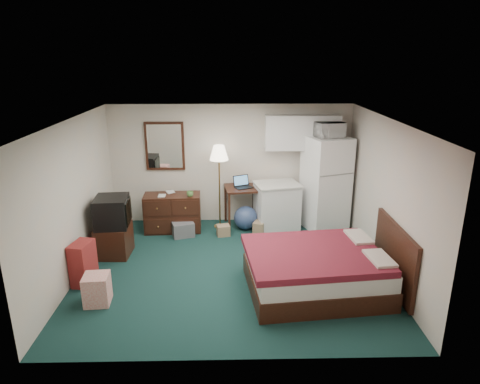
{
  "coord_description": "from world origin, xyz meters",
  "views": [
    {
      "loc": [
        -0.0,
        -6.46,
        3.46
      ],
      "look_at": [
        0.16,
        0.5,
        1.2
      ],
      "focal_mm": 32.0,
      "sensor_mm": 36.0,
      "label": 1
    }
  ],
  "objects_px": {
    "desk": "(242,206)",
    "suitcase": "(83,263)",
    "floor_lamp": "(220,187)",
    "tv_stand": "(114,240)",
    "bed": "(316,271)",
    "dresser": "(173,213)",
    "kitchen_counter": "(277,206)",
    "fridge": "(325,183)"
  },
  "relations": [
    {
      "from": "tv_stand",
      "to": "bed",
      "type": "bearing_deg",
      "value": -19.25
    },
    {
      "from": "desk",
      "to": "suitcase",
      "type": "distance_m",
      "value": 3.46
    },
    {
      "from": "bed",
      "to": "suitcase",
      "type": "bearing_deg",
      "value": 169.29
    },
    {
      "from": "floor_lamp",
      "to": "kitchen_counter",
      "type": "xyz_separation_m",
      "value": [
        1.17,
        -0.06,
        -0.4
      ]
    },
    {
      "from": "bed",
      "to": "desk",
      "type": "bearing_deg",
      "value": 105.76
    },
    {
      "from": "fridge",
      "to": "tv_stand",
      "type": "distance_m",
      "value": 4.26
    },
    {
      "from": "dresser",
      "to": "tv_stand",
      "type": "relative_size",
      "value": 1.85
    },
    {
      "from": "kitchen_counter",
      "to": "bed",
      "type": "bearing_deg",
      "value": -94.58
    },
    {
      "from": "desk",
      "to": "floor_lamp",
      "type": "bearing_deg",
      "value": -179.17
    },
    {
      "from": "suitcase",
      "to": "tv_stand",
      "type": "bearing_deg",
      "value": 88.88
    },
    {
      "from": "kitchen_counter",
      "to": "suitcase",
      "type": "relative_size",
      "value": 1.34
    },
    {
      "from": "kitchen_counter",
      "to": "tv_stand",
      "type": "height_order",
      "value": "kitchen_counter"
    },
    {
      "from": "dresser",
      "to": "fridge",
      "type": "bearing_deg",
      "value": -0.54
    },
    {
      "from": "floor_lamp",
      "to": "desk",
      "type": "xyz_separation_m",
      "value": [
        0.45,
        0.07,
        -0.45
      ]
    },
    {
      "from": "floor_lamp",
      "to": "kitchen_counter",
      "type": "bearing_deg",
      "value": -2.77
    },
    {
      "from": "dresser",
      "to": "tv_stand",
      "type": "bearing_deg",
      "value": -132.53
    },
    {
      "from": "bed",
      "to": "suitcase",
      "type": "height_order",
      "value": "suitcase"
    },
    {
      "from": "floor_lamp",
      "to": "dresser",
      "type": "bearing_deg",
      "value": -170.4
    },
    {
      "from": "bed",
      "to": "fridge",
      "type": "bearing_deg",
      "value": 69.44
    },
    {
      "from": "kitchen_counter",
      "to": "tv_stand",
      "type": "bearing_deg",
      "value": -170.67
    },
    {
      "from": "floor_lamp",
      "to": "fridge",
      "type": "height_order",
      "value": "fridge"
    },
    {
      "from": "fridge",
      "to": "floor_lamp",
      "type": "bearing_deg",
      "value": 159.99
    },
    {
      "from": "desk",
      "to": "tv_stand",
      "type": "relative_size",
      "value": 1.39
    },
    {
      "from": "fridge",
      "to": "suitcase",
      "type": "xyz_separation_m",
      "value": [
        -4.25,
        -2.23,
        -0.6
      ]
    },
    {
      "from": "dresser",
      "to": "bed",
      "type": "height_order",
      "value": "dresser"
    },
    {
      "from": "floor_lamp",
      "to": "bed",
      "type": "bearing_deg",
      "value": -59.39
    },
    {
      "from": "bed",
      "to": "suitcase",
      "type": "distance_m",
      "value": 3.61
    },
    {
      "from": "kitchen_counter",
      "to": "desk",
      "type": "bearing_deg",
      "value": 157.74
    },
    {
      "from": "tv_stand",
      "to": "floor_lamp",
      "type": "bearing_deg",
      "value": 35.74
    },
    {
      "from": "dresser",
      "to": "kitchen_counter",
      "type": "xyz_separation_m",
      "value": [
        2.13,
        0.1,
        0.08
      ]
    },
    {
      "from": "suitcase",
      "to": "desk",
      "type": "bearing_deg",
      "value": 53.7
    },
    {
      "from": "bed",
      "to": "suitcase",
      "type": "xyz_separation_m",
      "value": [
        -3.6,
        0.29,
        0.02
      ]
    },
    {
      "from": "kitchen_counter",
      "to": "fridge",
      "type": "bearing_deg",
      "value": -11.11
    },
    {
      "from": "dresser",
      "to": "suitcase",
      "type": "height_order",
      "value": "dresser"
    },
    {
      "from": "floor_lamp",
      "to": "bed",
      "type": "distance_m",
      "value": 3.02
    },
    {
      "from": "floor_lamp",
      "to": "fridge",
      "type": "distance_m",
      "value": 2.16
    },
    {
      "from": "bed",
      "to": "floor_lamp",
      "type": "bearing_deg",
      "value": 114.43
    },
    {
      "from": "tv_stand",
      "to": "kitchen_counter",
      "type": "bearing_deg",
      "value": 23.32
    },
    {
      "from": "floor_lamp",
      "to": "tv_stand",
      "type": "height_order",
      "value": "floor_lamp"
    },
    {
      "from": "bed",
      "to": "dresser",
      "type": "bearing_deg",
      "value": 129.68
    },
    {
      "from": "kitchen_counter",
      "to": "tv_stand",
      "type": "xyz_separation_m",
      "value": [
        -3.04,
        -1.21,
        -0.18
      ]
    },
    {
      "from": "floor_lamp",
      "to": "kitchen_counter",
      "type": "distance_m",
      "value": 1.24
    }
  ]
}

